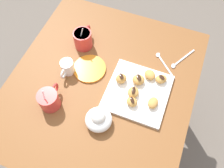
{
  "coord_description": "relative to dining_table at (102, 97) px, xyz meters",
  "views": [
    {
      "loc": [
        -0.48,
        -0.24,
        1.69
      ],
      "look_at": [
        0.01,
        -0.05,
        0.76
      ],
      "focal_mm": 37.71,
      "sensor_mm": 36.0,
      "label": 1
    }
  ],
  "objects": [
    {
      "name": "ice_cream_bowl",
      "position": [
        -0.18,
        -0.06,
        0.17
      ],
      "size": [
        0.11,
        0.11,
        0.08
      ],
      "color": "white",
      "rests_on": "dining_table"
    },
    {
      "name": "saucer_orange_left",
      "position": [
        0.05,
        0.08,
        0.14
      ],
      "size": [
        0.16,
        0.16,
        0.01
      ],
      "primitive_type": "cylinder",
      "color": "orange",
      "rests_on": "dining_table"
    },
    {
      "name": "chocolate_drizzle_2",
      "position": [
        -0.01,
        -0.16,
        0.19
      ],
      "size": [
        0.04,
        0.02,
        0.0
      ],
      "primitive_type": "ellipsoid",
      "rotation": [
        0.0,
        0.0,
        3.33
      ],
      "color": "black",
      "rests_on": "beignet_2"
    },
    {
      "name": "cream_pitcher_white",
      "position": [
        0.01,
        0.17,
        0.18
      ],
      "size": [
        0.1,
        0.06,
        0.07
      ],
      "color": "white",
      "rests_on": "dining_table"
    },
    {
      "name": "loose_spoon_near_saucer",
      "position": [
        0.22,
        -0.24,
        0.14
      ],
      "size": [
        0.12,
        0.12,
        0.01
      ],
      "color": "silver",
      "rests_on": "dining_table"
    },
    {
      "name": "beignet_6",
      "position": [
        0.1,
        -0.25,
        0.17
      ],
      "size": [
        0.07,
        0.07,
        0.03
      ],
      "primitive_type": "ellipsoid",
      "rotation": [
        0.0,
        0.0,
        3.82
      ],
      "color": "#D19347",
      "rests_on": "pastry_plate_square"
    },
    {
      "name": "coffee_mug_red_right",
      "position": [
        0.18,
        0.17,
        0.19
      ],
      "size": [
        0.13,
        0.09,
        0.14
      ],
      "color": "red",
      "rests_on": "dining_table"
    },
    {
      "name": "beignet_4",
      "position": [
        -0.05,
        -0.17,
        0.17
      ],
      "size": [
        0.06,
        0.06,
        0.03
      ],
      "primitive_type": "ellipsoid",
      "rotation": [
        0.0,
        0.0,
        4.25
      ],
      "color": "#D19347",
      "rests_on": "pastry_plate_square"
    },
    {
      "name": "ground_plane",
      "position": [
        0.0,
        0.0,
        -0.6
      ],
      "size": [
        8.0,
        8.0,
        0.0
      ],
      "primitive_type": "plane",
      "color": "#665B51"
    },
    {
      "name": "chocolate_drizzle_4",
      "position": [
        -0.05,
        -0.17,
        0.19
      ],
      "size": [
        0.04,
        0.03,
        0.0
      ],
      "primitive_type": "ellipsoid",
      "rotation": [
        0.0,
        0.0,
        3.77
      ],
      "color": "black",
      "rests_on": "beignet_4"
    },
    {
      "name": "beignet_0",
      "position": [
        0.11,
        -0.2,
        0.17
      ],
      "size": [
        0.07,
        0.07,
        0.03
      ],
      "primitive_type": "ellipsoid",
      "rotation": [
        0.0,
        0.0,
        3.96
      ],
      "color": "#D19347",
      "rests_on": "pastry_plate_square"
    },
    {
      "name": "beignet_5",
      "position": [
        0.06,
        -0.16,
        0.17
      ],
      "size": [
        0.07,
        0.07,
        0.04
      ],
      "primitive_type": "ellipsoid",
      "rotation": [
        0.0,
        0.0,
        0.36
      ],
      "color": "#D19347",
      "rests_on": "pastry_plate_square"
    },
    {
      "name": "chocolate_drizzle_1",
      "position": [
        0.04,
        -0.08,
        0.19
      ],
      "size": [
        0.04,
        0.03,
        0.0
      ],
      "primitive_type": "ellipsoid",
      "rotation": [
        0.0,
        0.0,
        0.69
      ],
      "color": "black",
      "rests_on": "beignet_1"
    },
    {
      "name": "beignet_1",
      "position": [
        0.04,
        -0.08,
        0.17
      ],
      "size": [
        0.07,
        0.07,
        0.04
      ],
      "primitive_type": "ellipsoid",
      "rotation": [
        0.0,
        0.0,
        0.97
      ],
      "color": "#D19347",
      "rests_on": "pastry_plate_square"
    },
    {
      "name": "coffee_mug_red_left",
      "position": [
        -0.17,
        0.17,
        0.18
      ],
      "size": [
        0.13,
        0.09,
        0.13
      ],
      "color": "red",
      "rests_on": "dining_table"
    },
    {
      "name": "dining_table",
      "position": [
        0.0,
        0.0,
        0.0
      ],
      "size": [
        0.95,
        0.84,
        0.74
      ],
      "color": "brown",
      "rests_on": "ground_plane"
    },
    {
      "name": "beignet_2",
      "position": [
        -0.01,
        -0.16,
        0.17
      ],
      "size": [
        0.05,
        0.05,
        0.03
      ],
      "primitive_type": "ellipsoid",
      "rotation": [
        0.0,
        0.0,
        3.16
      ],
      "color": "#D19347",
      "rests_on": "pastry_plate_square"
    },
    {
      "name": "beignet_3",
      "position": [
        -0.02,
        -0.25,
        0.17
      ],
      "size": [
        0.06,
        0.05,
        0.03
      ],
      "primitive_type": "ellipsoid",
      "rotation": [
        0.0,
        0.0,
        4.63
      ],
      "color": "#D19347",
      "rests_on": "pastry_plate_square"
    },
    {
      "name": "chocolate_drizzle_6",
      "position": [
        0.1,
        -0.25,
        0.18
      ],
      "size": [
        0.03,
        0.03,
        0.0
      ],
      "primitive_type": "ellipsoid",
      "rotation": [
        0.0,
        0.0,
        4.22
      ],
      "color": "black",
      "rests_on": "beignet_6"
    },
    {
      "name": "loose_spoon_by_plate",
      "position": [
        0.26,
        -0.31,
        0.14
      ],
      "size": [
        0.15,
        0.09,
        0.01
      ],
      "color": "silver",
      "rests_on": "dining_table"
    },
    {
      "name": "chocolate_drizzle_5",
      "position": [
        0.06,
        -0.16,
        0.19
      ],
      "size": [
        0.04,
        0.04,
        0.0
      ],
      "primitive_type": "ellipsoid",
      "rotation": [
        0.0,
        0.0,
        0.66
      ],
      "color": "black",
      "rests_on": "beignet_5"
    },
    {
      "name": "pastry_plate_square",
      "position": [
        0.01,
        -0.17,
        0.15
      ],
      "size": [
        0.27,
        0.27,
        0.02
      ],
      "primitive_type": "cube",
      "color": "white",
      "rests_on": "dining_table"
    }
  ]
}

